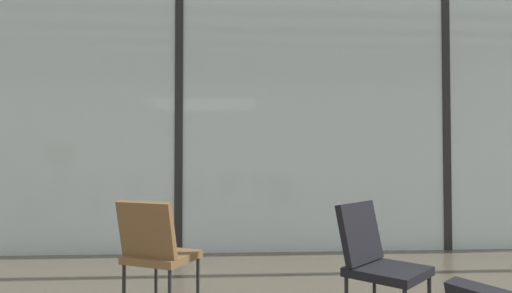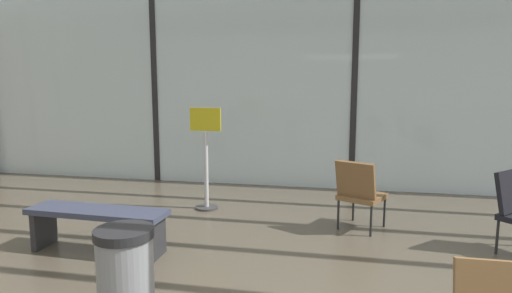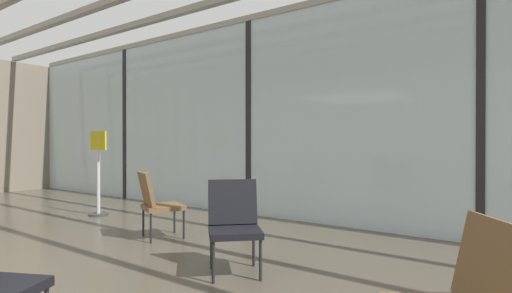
{
  "view_description": "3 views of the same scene",
  "coord_description": "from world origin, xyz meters",
  "px_view_note": "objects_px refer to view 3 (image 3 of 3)",
  "views": [
    {
      "loc": [
        0.62,
        -0.42,
        1.19
      ],
      "look_at": [
        1.01,
        5.55,
        1.36
      ],
      "focal_mm": 30.67,
      "sensor_mm": 36.0,
      "label": 1
    },
    {
      "loc": [
        -0.16,
        -2.08,
        1.77
      ],
      "look_at": [
        -1.54,
        4.68,
        0.76
      ],
      "focal_mm": 30.07,
      "sensor_mm": 36.0,
      "label": 2
    },
    {
      "loc": [
        4.03,
        -0.22,
        1.22
      ],
      "look_at": [
        -0.88,
        6.61,
        1.17
      ],
      "focal_mm": 27.23,
      "sensor_mm": 36.0,
      "label": 3
    }
  ],
  "objects_px": {
    "lounge_chair_3": "(156,200)",
    "parked_airplane": "(367,119)",
    "info_sign": "(98,176)",
    "lounge_chair_4": "(234,220)"
  },
  "relations": [
    {
      "from": "parked_airplane",
      "to": "info_sign",
      "type": "bearing_deg",
      "value": -115.45
    },
    {
      "from": "parked_airplane",
      "to": "lounge_chair_4",
      "type": "relative_size",
      "value": 12.99
    },
    {
      "from": "parked_airplane",
      "to": "lounge_chair_4",
      "type": "height_order",
      "value": "parked_airplane"
    },
    {
      "from": "lounge_chair_3",
      "to": "lounge_chair_4",
      "type": "bearing_deg",
      "value": -168.59
    },
    {
      "from": "parked_airplane",
      "to": "lounge_chair_4",
      "type": "xyz_separation_m",
      "value": [
        1.04,
        -6.55,
        -1.35
      ]
    },
    {
      "from": "lounge_chair_4",
      "to": "parked_airplane",
      "type": "bearing_deg",
      "value": 54.61
    },
    {
      "from": "lounge_chair_4",
      "to": "info_sign",
      "type": "bearing_deg",
      "value": 121.75
    },
    {
      "from": "lounge_chair_3",
      "to": "lounge_chair_4",
      "type": "relative_size",
      "value": 1.0
    },
    {
      "from": "lounge_chair_3",
      "to": "parked_airplane",
      "type": "bearing_deg",
      "value": -69.58
    },
    {
      "from": "lounge_chair_3",
      "to": "info_sign",
      "type": "distance_m",
      "value": 2.16
    }
  ]
}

